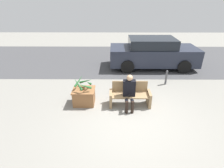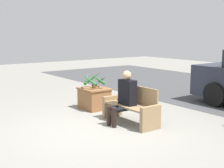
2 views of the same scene
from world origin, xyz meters
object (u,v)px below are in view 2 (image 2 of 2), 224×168
Objects in this scene: potted_plant at (94,79)px; person_seated at (125,95)px; bench at (132,107)px; planter_box at (94,98)px.

person_seated is at bearing -7.93° from potted_plant.
bench is 1.68m from potted_plant.
planter_box is at bearing 171.86° from person_seated.
potted_plant is at bearing 178.44° from bench.
potted_plant is at bearing -43.44° from planter_box.
planter_box is at bearing 136.56° from potted_plant.
person_seated is (-0.05, -0.18, 0.27)m from bench.
planter_box is 1.17× the size of potted_plant.
bench reaches higher than planter_box.
person_seated is at bearing -8.14° from planter_box.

